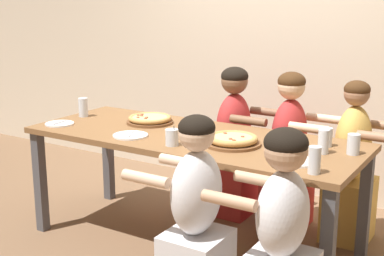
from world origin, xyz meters
name	(u,v)px	position (x,y,z in m)	size (l,w,h in m)	color
ground_plane	(192,244)	(0.00, 0.00, 0.00)	(18.00, 18.00, 0.00)	brown
restaurant_back_panel	(278,8)	(0.00, 1.39, 1.60)	(10.00, 0.06, 3.20)	beige
dining_table	(192,147)	(0.00, 0.00, 0.71)	(2.27, 0.88, 0.79)	brown
pizza_board_main	(233,140)	(0.34, -0.07, 0.82)	(0.36, 0.36, 0.06)	brown
pizza_board_second	(150,119)	(-0.45, 0.14, 0.82)	(0.34, 0.34, 0.05)	brown
empty_plate_a	(296,161)	(0.81, -0.20, 0.80)	(0.23, 0.23, 0.02)	white
empty_plate_b	(60,124)	(-0.98, -0.25, 0.80)	(0.21, 0.21, 0.02)	white
empty_plate_c	(130,135)	(-0.33, -0.24, 0.80)	(0.23, 0.23, 0.02)	white
cocktail_glass_blue	(172,138)	(0.03, -0.28, 0.84)	(0.08, 0.08, 0.13)	silver
drinking_glass_a	(353,146)	(1.04, 0.12, 0.85)	(0.08, 0.08, 0.12)	silver
drinking_glass_b	(314,162)	(0.96, -0.34, 0.86)	(0.07, 0.07, 0.15)	silver
drinking_glass_c	(323,142)	(0.88, 0.05, 0.87)	(0.06, 0.06, 0.15)	silver
drinking_glass_d	(327,137)	(0.85, 0.21, 0.85)	(0.07, 0.07, 0.12)	silver
drinking_glass_e	(83,109)	(-1.01, 0.04, 0.86)	(0.07, 0.07, 0.15)	silver
diner_near_midright	(196,224)	(0.43, -0.66, 0.51)	(0.51, 0.40, 1.11)	silver
diner_far_right	(352,170)	(0.90, 0.66, 0.52)	(0.51, 0.40, 1.15)	gold
diner_near_right	(281,244)	(0.92, -0.66, 0.51)	(0.51, 0.40, 1.10)	silver
diner_far_midright	(289,157)	(0.44, 0.66, 0.54)	(0.51, 0.40, 1.17)	#B22D2D
diner_far_center	(234,147)	(-0.02, 0.66, 0.55)	(0.51, 0.40, 1.18)	#B22D2D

